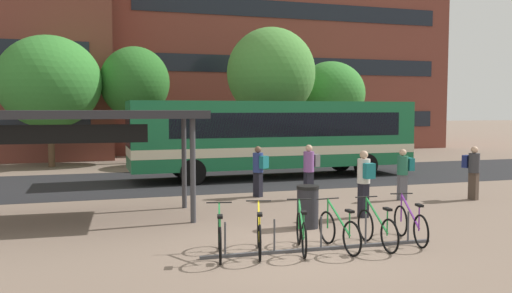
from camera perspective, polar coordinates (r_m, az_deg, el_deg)
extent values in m
plane|color=#7A6656|center=(10.99, 3.85, -11.06)|extent=(200.00, 200.00, 0.00)
cube|color=#232326|center=(21.11, -6.46, -3.71)|extent=(80.00, 7.20, 0.01)
cube|color=#196B3D|center=(21.77, 2.02, 1.43)|extent=(12.05, 2.82, 2.70)
cube|color=beige|center=(21.81, 2.02, -0.28)|extent=(12.07, 2.84, 0.36)
cube|color=black|center=(20.51, -12.45, 4.33)|extent=(1.05, 2.32, 0.40)
cube|color=black|center=(20.48, -13.89, 1.90)|extent=(0.13, 2.19, 1.40)
cube|color=black|center=(20.70, 4.00, 2.40)|extent=(9.84, 0.28, 0.97)
cube|color=black|center=(23.03, 1.66, 2.59)|extent=(9.84, 0.28, 0.97)
cylinder|color=black|center=(19.77, -7.00, -2.80)|extent=(1.01, 0.32, 1.00)
cylinder|color=black|center=(22.02, -8.17, -2.10)|extent=(1.01, 0.32, 1.00)
cylinder|color=black|center=(22.41, 12.02, -2.04)|extent=(1.01, 0.32, 1.00)
cylinder|color=black|center=(24.43, 9.29, -1.50)|extent=(1.01, 0.32, 1.00)
cube|color=#47474C|center=(10.85, 7.18, -11.12)|extent=(5.00, 0.23, 0.06)
cylinder|color=#47474C|center=(10.20, -3.42, -10.23)|extent=(0.04, 0.04, 0.70)
cylinder|color=#47474C|center=(10.44, 2.04, -9.88)|extent=(0.04, 0.04, 0.70)
cylinder|color=#47474C|center=(10.77, 7.20, -9.48)|extent=(0.04, 0.04, 0.70)
cylinder|color=#47474C|center=(11.18, 12.00, -9.03)|extent=(0.04, 0.04, 0.70)
cylinder|color=#47474C|center=(11.66, 16.43, -8.56)|extent=(0.04, 0.04, 0.70)
torus|color=black|center=(10.76, -4.07, -9.45)|extent=(0.19, 0.70, 0.70)
torus|color=black|center=(9.78, -3.96, -10.86)|extent=(0.19, 0.70, 0.70)
cube|color=#1E7F38|center=(10.22, -4.03, -8.39)|extent=(0.22, 0.91, 0.58)
cylinder|color=#1E7F38|center=(9.81, -3.98, -9.22)|extent=(0.04, 0.04, 0.55)
cube|color=black|center=(9.75, -3.99, -7.71)|extent=(0.14, 0.24, 0.05)
cylinder|color=#1E7F38|center=(10.68, -4.08, -7.84)|extent=(0.04, 0.04, 0.65)
cylinder|color=black|center=(10.61, -4.09, -6.18)|extent=(0.51, 0.13, 0.03)
torus|color=black|center=(10.93, 0.28, -9.23)|extent=(0.23, 0.69, 0.70)
torus|color=black|center=(9.94, 0.43, -10.60)|extent=(0.23, 0.69, 0.70)
cube|color=yellow|center=(10.38, 0.34, -8.17)|extent=(0.28, 0.89, 0.58)
cylinder|color=yellow|center=(9.97, 0.41, -8.98)|extent=(0.04, 0.04, 0.55)
cube|color=black|center=(9.92, 0.41, -7.50)|extent=(0.16, 0.24, 0.05)
cylinder|color=yellow|center=(10.84, 0.28, -7.64)|extent=(0.04, 0.04, 0.65)
cylinder|color=black|center=(10.78, 0.28, -6.01)|extent=(0.51, 0.17, 0.03)
torus|color=black|center=(11.16, 4.74, -8.97)|extent=(0.23, 0.69, 0.70)
torus|color=black|center=(10.17, 5.34, -10.27)|extent=(0.23, 0.69, 0.70)
cube|color=#1E7F38|center=(10.61, 5.03, -7.92)|extent=(0.28, 0.89, 0.58)
cylinder|color=#1E7F38|center=(10.21, 5.29, -8.69)|extent=(0.04, 0.04, 0.55)
cube|color=black|center=(10.15, 5.30, -7.24)|extent=(0.16, 0.24, 0.05)
cylinder|color=#1E7F38|center=(11.07, 4.76, -7.41)|extent=(0.04, 0.04, 0.65)
cylinder|color=black|center=(11.01, 4.77, -5.81)|extent=(0.51, 0.17, 0.03)
torus|color=black|center=(11.29, 7.85, -8.84)|extent=(0.09, 0.71, 0.70)
torus|color=black|center=(10.43, 10.54, -9.96)|extent=(0.09, 0.71, 0.70)
cube|color=#1E7F38|center=(10.80, 9.10, -7.74)|extent=(0.09, 0.92, 0.58)
cylinder|color=#1E7F38|center=(10.45, 10.27, -8.44)|extent=(0.03, 0.03, 0.55)
cube|color=black|center=(10.39, 10.29, -7.02)|extent=(0.11, 0.23, 0.05)
cylinder|color=#1E7F38|center=(11.20, 7.91, -7.30)|extent=(0.03, 0.03, 0.65)
cylinder|color=black|center=(11.15, 7.93, -5.71)|extent=(0.52, 0.06, 0.03)
torus|color=black|center=(11.65, 11.97, -8.48)|extent=(0.06, 0.70, 0.70)
torus|color=black|center=(10.78, 14.52, -9.55)|extent=(0.06, 0.70, 0.70)
cube|color=#1E7F38|center=(11.16, 13.17, -7.41)|extent=(0.05, 0.92, 0.58)
cylinder|color=#1E7F38|center=(10.81, 14.27, -8.08)|extent=(0.03, 0.03, 0.55)
cube|color=black|center=(10.76, 14.30, -6.70)|extent=(0.10, 0.22, 0.05)
cylinder|color=#1E7F38|center=(11.57, 12.04, -6.98)|extent=(0.03, 0.03, 0.65)
cylinder|color=black|center=(11.51, 12.07, -5.45)|extent=(0.52, 0.04, 0.03)
torus|color=black|center=(12.28, 15.66, -7.90)|extent=(0.15, 0.70, 0.70)
torus|color=black|center=(11.37, 17.72, -8.90)|extent=(0.15, 0.70, 0.70)
cube|color=#702893|center=(11.77, 16.64, -6.87)|extent=(0.18, 0.91, 0.58)
cylinder|color=#702893|center=(11.40, 17.54, -7.51)|extent=(0.03, 0.03, 0.55)
cube|color=black|center=(11.35, 17.56, -6.20)|extent=(0.13, 0.23, 0.05)
cylinder|color=#702893|center=(12.20, 15.72, -6.47)|extent=(0.04, 0.04, 0.65)
cylinder|color=black|center=(12.14, 15.75, -5.02)|extent=(0.52, 0.11, 0.03)
cylinder|color=#38383D|center=(13.16, -6.97, -2.68)|extent=(0.15, 0.15, 2.65)
cylinder|color=#38383D|center=(15.17, -7.93, -1.79)|extent=(0.15, 0.15, 2.65)
cube|color=#28282D|center=(14.06, -20.15, 3.35)|extent=(7.10, 3.17, 0.20)
cube|color=black|center=(12.91, -20.64, 1.29)|extent=(3.95, 0.27, 0.44)
cube|color=#47382D|center=(17.86, 22.85, -4.06)|extent=(0.28, 0.31, 0.87)
cylinder|color=#333338|center=(17.77, 22.91, -1.69)|extent=(0.44, 0.44, 0.62)
sphere|color=tan|center=(17.74, 22.95, -0.34)|extent=(0.22, 0.22, 0.22)
cube|color=navy|center=(17.90, 22.19, -1.53)|extent=(0.33, 0.27, 0.40)
cube|color=#565660|center=(17.08, 15.81, -4.35)|extent=(0.26, 0.21, 0.81)
cylinder|color=#23664C|center=(16.99, 15.86, -2.01)|extent=(0.35, 0.35, 0.60)
sphere|color=tan|center=(16.95, 15.89, -0.64)|extent=(0.22, 0.22, 0.22)
cube|color=#197075|center=(17.12, 16.60, -1.88)|extent=(0.19, 0.28, 0.40)
cube|color=black|center=(14.12, 11.74, -5.83)|extent=(0.22, 0.27, 0.91)
cylinder|color=beige|center=(14.01, 11.79, -2.67)|extent=(0.36, 0.36, 0.65)
sphere|color=tan|center=(13.96, 11.82, -0.90)|extent=(0.22, 0.22, 0.22)
cube|color=#197075|center=(13.79, 12.38, -2.65)|extent=(0.29, 0.20, 0.40)
cube|color=black|center=(17.01, 0.22, -4.21)|extent=(0.31, 0.33, 0.81)
cylinder|color=navy|center=(16.92, 0.22, -1.78)|extent=(0.47, 0.47, 0.64)
sphere|color=brown|center=(16.89, 0.22, -0.34)|extent=(0.22, 0.22, 0.22)
cube|color=#197075|center=(16.75, 0.88, -1.74)|extent=(0.33, 0.30, 0.40)
cube|color=black|center=(16.67, 5.82, -4.30)|extent=(0.30, 0.25, 0.88)
cylinder|color=#7F4C93|center=(16.57, 5.84, -1.68)|extent=(0.41, 0.41, 0.65)
sphere|color=tan|center=(16.53, 5.85, -0.18)|extent=(0.22, 0.22, 0.22)
cube|color=slate|center=(16.72, 6.57, -1.52)|extent=(0.24, 0.31, 0.40)
cylinder|color=#232328|center=(12.70, 5.72, -6.80)|extent=(0.52, 0.52, 0.95)
cylinder|color=black|center=(12.61, 5.74, -4.50)|extent=(0.55, 0.55, 0.08)
cylinder|color=brown|center=(31.17, 8.17, 0.84)|extent=(0.32, 0.32, 2.21)
ellipsoid|color=#388433|center=(31.14, 8.22, 5.82)|extent=(4.07, 4.07, 3.77)
cylinder|color=brown|center=(28.20, -13.11, 0.93)|extent=(0.32, 0.32, 2.70)
ellipsoid|color=#2D7028|center=(28.19, -13.21, 6.91)|extent=(3.63, 3.63, 3.75)
cylinder|color=brown|center=(27.70, -21.64, 0.24)|extent=(0.32, 0.32, 2.27)
ellipsoid|color=#388433|center=(27.68, -21.81, 6.62)|extent=(5.03, 5.03, 4.58)
cylinder|color=brown|center=(27.44, 1.66, 1.00)|extent=(0.32, 0.32, 2.75)
ellipsoid|color=#4C8E3D|center=(27.46, 1.67, 8.10)|extent=(4.65, 4.65, 4.76)
cube|color=brown|center=(40.67, 1.61, 15.48)|extent=(24.17, 10.36, 21.75)
cube|color=black|center=(34.98, 4.29, 2.98)|extent=(21.27, 0.06, 1.10)
cube|color=black|center=(35.10, 4.32, 8.90)|extent=(21.27, 0.06, 1.10)
cube|color=black|center=(35.58, 4.35, 14.73)|extent=(21.27, 0.06, 1.10)
cube|color=brown|center=(53.74, -14.08, 7.80)|extent=(19.92, 10.69, 12.85)
cube|color=black|center=(48.25, -13.68, 3.66)|extent=(17.53, 0.06, 1.10)
cube|color=black|center=(48.42, -13.77, 8.73)|extent=(17.53, 0.06, 1.10)
cube|color=black|center=(48.95, -13.85, 13.74)|extent=(17.53, 0.06, 1.10)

